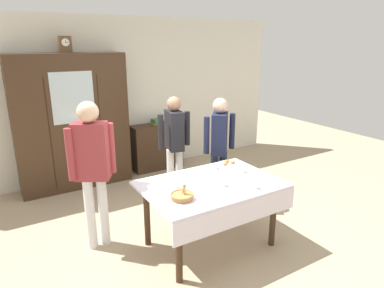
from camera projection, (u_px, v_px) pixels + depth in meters
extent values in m
plane|color=tan|center=(200.00, 236.00, 4.14)|extent=(12.00, 12.00, 0.00)
cube|color=silver|center=(120.00, 97.00, 5.92)|extent=(6.40, 0.10, 2.70)
cylinder|color=#3D2819|center=(179.00, 249.00, 3.26)|extent=(0.07, 0.07, 0.75)
cylinder|color=#3D2819|center=(273.00, 216.00, 3.87)|extent=(0.07, 0.07, 0.75)
cylinder|color=#3D2819|center=(147.00, 215.00, 3.87)|extent=(0.07, 0.07, 0.75)
cylinder|color=#3D2819|center=(233.00, 192.00, 4.49)|extent=(0.07, 0.07, 0.75)
cube|color=silver|center=(211.00, 184.00, 3.76)|extent=(1.52, 1.04, 0.03)
cube|color=silver|center=(239.00, 215.00, 3.37)|extent=(1.52, 0.01, 0.24)
cube|color=#3D2819|center=(72.00, 123.00, 5.32)|extent=(1.71, 0.45, 2.13)
cube|color=silver|center=(73.00, 98.00, 5.00)|extent=(0.62, 0.01, 0.77)
cube|color=black|center=(50.00, 136.00, 4.97)|extent=(0.01, 0.01, 1.70)
cube|color=black|center=(101.00, 129.00, 5.35)|extent=(0.01, 0.01, 1.70)
cube|color=brown|center=(65.00, 44.00, 4.98)|extent=(0.18, 0.10, 0.24)
cylinder|color=white|center=(66.00, 42.00, 4.93)|extent=(0.11, 0.01, 0.11)
cube|color=black|center=(65.00, 41.00, 4.92)|extent=(0.00, 0.00, 0.04)
cube|color=black|center=(67.00, 42.00, 4.93)|extent=(0.05, 0.00, 0.00)
cube|color=#3D2819|center=(157.00, 146.00, 6.27)|extent=(0.93, 0.35, 0.84)
cube|color=#B29333|center=(156.00, 124.00, 6.15)|extent=(0.14, 0.17, 0.03)
cube|color=#3D754C|center=(156.00, 122.00, 6.14)|extent=(0.13, 0.21, 0.02)
cube|color=#3D754C|center=(156.00, 121.00, 6.13)|extent=(0.16, 0.19, 0.02)
cube|color=#3D754C|center=(156.00, 120.00, 6.12)|extent=(0.14, 0.17, 0.03)
cylinder|color=white|center=(242.00, 172.00, 4.05)|extent=(0.13, 0.13, 0.01)
cylinder|color=white|center=(242.00, 170.00, 4.04)|extent=(0.08, 0.08, 0.05)
torus|color=white|center=(245.00, 169.00, 4.06)|extent=(0.04, 0.01, 0.04)
cylinder|color=#47230F|center=(242.00, 168.00, 4.04)|extent=(0.06, 0.06, 0.01)
cylinder|color=white|center=(176.00, 189.00, 3.60)|extent=(0.13, 0.13, 0.01)
cylinder|color=white|center=(176.00, 186.00, 3.59)|extent=(0.08, 0.08, 0.05)
torus|color=white|center=(179.00, 185.00, 3.60)|extent=(0.04, 0.01, 0.04)
cylinder|color=#47230F|center=(176.00, 184.00, 3.58)|extent=(0.06, 0.06, 0.01)
cylinder|color=white|center=(254.00, 188.00, 3.61)|extent=(0.13, 0.13, 0.01)
cylinder|color=white|center=(254.00, 186.00, 3.60)|extent=(0.08, 0.08, 0.05)
torus|color=white|center=(257.00, 185.00, 3.62)|extent=(0.04, 0.01, 0.04)
cylinder|color=#47230F|center=(255.00, 184.00, 3.59)|extent=(0.06, 0.06, 0.01)
cylinder|color=white|center=(214.00, 169.00, 4.16)|extent=(0.13, 0.13, 0.01)
cylinder|color=white|center=(214.00, 166.00, 4.15)|extent=(0.08, 0.08, 0.05)
torus|color=white|center=(217.00, 166.00, 4.17)|extent=(0.04, 0.01, 0.04)
cylinder|color=#47230F|center=(215.00, 165.00, 4.14)|extent=(0.06, 0.06, 0.01)
cylinder|color=silver|center=(223.00, 186.00, 3.67)|extent=(0.13, 0.13, 0.01)
cylinder|color=silver|center=(223.00, 183.00, 3.66)|extent=(0.08, 0.08, 0.05)
torus|color=silver|center=(226.00, 182.00, 3.68)|extent=(0.04, 0.01, 0.04)
cylinder|color=#47230F|center=(223.00, 181.00, 3.65)|extent=(0.06, 0.06, 0.01)
cylinder|color=#9E7542|center=(182.00, 197.00, 3.36)|extent=(0.22, 0.22, 0.05)
torus|color=#9E7542|center=(182.00, 195.00, 3.36)|extent=(0.24, 0.24, 0.02)
cylinder|color=tan|center=(185.00, 190.00, 3.34)|extent=(0.04, 0.02, 0.12)
cylinder|color=tan|center=(184.00, 189.00, 3.36)|extent=(0.04, 0.04, 0.12)
cylinder|color=tan|center=(183.00, 189.00, 3.37)|extent=(0.02, 0.05, 0.12)
cylinder|color=white|center=(228.00, 164.00, 4.31)|extent=(0.28, 0.28, 0.01)
ellipsoid|color=#BC7F3D|center=(233.00, 162.00, 4.32)|extent=(0.07, 0.05, 0.04)
ellipsoid|color=#BC7F3D|center=(227.00, 161.00, 4.35)|extent=(0.07, 0.05, 0.04)
ellipsoid|color=#BC7F3D|center=(225.00, 164.00, 4.26)|extent=(0.07, 0.05, 0.04)
cube|color=silver|center=(202.00, 180.00, 3.83)|extent=(0.10, 0.01, 0.00)
ellipsoid|color=silver|center=(206.00, 179.00, 3.86)|extent=(0.03, 0.02, 0.01)
cube|color=silver|center=(229.00, 177.00, 3.91)|extent=(0.10, 0.01, 0.00)
ellipsoid|color=silver|center=(233.00, 176.00, 3.94)|extent=(0.03, 0.02, 0.01)
cylinder|color=#191E38|center=(214.00, 179.00, 4.89)|extent=(0.11, 0.11, 0.77)
cylinder|color=#191E38|center=(223.00, 177.00, 4.97)|extent=(0.11, 0.11, 0.77)
cube|color=#191E38|center=(220.00, 133.00, 4.74)|extent=(0.39, 0.40, 0.58)
sphere|color=#DBB293|center=(220.00, 106.00, 4.62)|extent=(0.21, 0.21, 0.21)
cylinder|color=#191E38|center=(207.00, 135.00, 4.63)|extent=(0.08, 0.08, 0.52)
cylinder|color=#191E38|center=(232.00, 131.00, 4.84)|extent=(0.08, 0.08, 0.52)
cylinder|color=silver|center=(171.00, 174.00, 5.08)|extent=(0.11, 0.11, 0.76)
cylinder|color=silver|center=(179.00, 172.00, 5.16)|extent=(0.11, 0.11, 0.76)
cube|color=#232328|center=(174.00, 130.00, 4.93)|extent=(0.27, 0.39, 0.57)
sphere|color=tan|center=(174.00, 104.00, 4.81)|extent=(0.21, 0.21, 0.21)
cylinder|color=#232328|center=(161.00, 132.00, 4.82)|extent=(0.08, 0.08, 0.51)
cylinder|color=#232328|center=(187.00, 128.00, 5.04)|extent=(0.08, 0.08, 0.51)
cylinder|color=silver|center=(90.00, 214.00, 3.80)|extent=(0.11, 0.11, 0.84)
cylinder|color=silver|center=(103.00, 211.00, 3.88)|extent=(0.11, 0.11, 0.84)
cube|color=#933338|center=(91.00, 151.00, 3.63)|extent=(0.41, 0.35, 0.63)
sphere|color=#DBB293|center=(88.00, 112.00, 3.50)|extent=(0.23, 0.23, 0.23)
cylinder|color=#933338|center=(70.00, 155.00, 3.52)|extent=(0.08, 0.08, 0.57)
cylinder|color=#933338|center=(111.00, 148.00, 3.74)|extent=(0.08, 0.08, 0.57)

